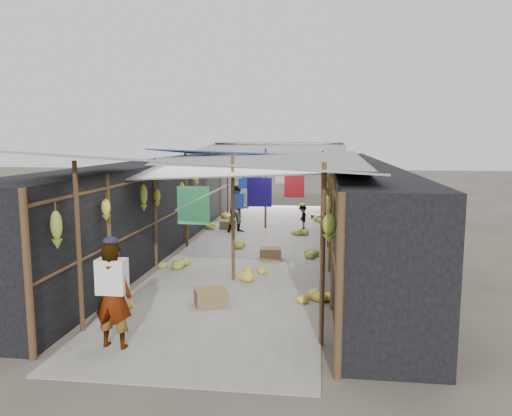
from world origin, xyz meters
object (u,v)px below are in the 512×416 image
at_px(crate_near, 211,298).
at_px(vendor_seated, 303,218).
at_px(vendor_elderly, 113,296).
at_px(shopper_blue, 238,209).
at_px(black_basin, 319,217).

bearing_deg(crate_near, vendor_seated, 57.46).
distance_m(crate_near, vendor_elderly, 2.18).
height_order(vendor_elderly, shopper_blue, vendor_elderly).
bearing_deg(vendor_seated, vendor_elderly, -25.51).
bearing_deg(black_basin, vendor_elderly, -103.35).
xyz_separation_m(crate_near, shopper_blue, (-0.67, 6.87, 0.57)).
bearing_deg(crate_near, shopper_blue, 72.83).
bearing_deg(vendor_elderly, vendor_seated, -97.93).
bearing_deg(black_basin, shopper_blue, -129.84).
xyz_separation_m(shopper_blue, vendor_seated, (1.98, 0.70, -0.33)).
bearing_deg(shopper_blue, vendor_elderly, -118.85).
bearing_deg(black_basin, crate_near, -100.42).
xyz_separation_m(vendor_elderly, shopper_blue, (0.30, 8.73, -0.03)).
distance_m(crate_near, vendor_seated, 7.69).
bearing_deg(crate_near, black_basin, 56.86).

